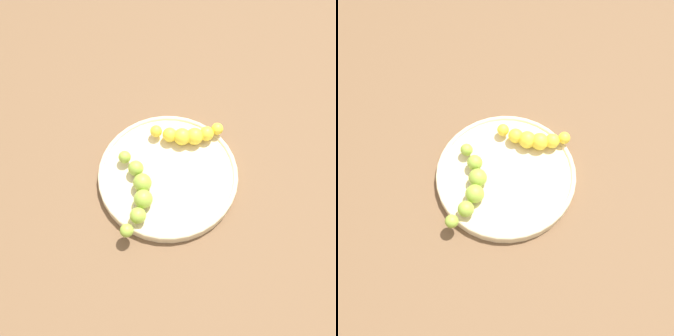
{
  "view_description": "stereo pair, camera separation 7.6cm",
  "coord_description": "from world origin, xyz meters",
  "views": [
    {
      "loc": [
        0.36,
        -0.1,
        0.7
      ],
      "look_at": [
        0.0,
        0.0,
        0.04
      ],
      "focal_mm": 42.04,
      "sensor_mm": 36.0,
      "label": 1
    },
    {
      "loc": [
        0.37,
        -0.02,
        0.7
      ],
      "look_at": [
        0.0,
        0.0,
        0.04
      ],
      "focal_mm": 42.04,
      "sensor_mm": 36.0,
      "label": 2
    }
  ],
  "objects": [
    {
      "name": "fruit_bowl",
      "position": [
        0.0,
        0.0,
        0.01
      ],
      "size": [
        0.28,
        0.28,
        0.02
      ],
      "color": "beige",
      "rests_on": "ground_plane"
    },
    {
      "name": "ground_plane",
      "position": [
        0.0,
        0.0,
        0.0
      ],
      "size": [
        2.4,
        2.4,
        0.0
      ],
      "primitive_type": "plane",
      "color": "brown"
    },
    {
      "name": "banana_yellow",
      "position": [
        -0.06,
        0.06,
        0.04
      ],
      "size": [
        0.06,
        0.14,
        0.04
      ],
      "rotation": [
        0.0,
        0.0,
        6.05
      ],
      "color": "yellow",
      "rests_on": "fruit_bowl"
    },
    {
      "name": "banana_green",
      "position": [
        0.03,
        -0.07,
        0.04
      ],
      "size": [
        0.18,
        0.08,
        0.04
      ],
      "rotation": [
        0.0,
        0.0,
        1.38
      ],
      "color": "#8CAD38",
      "rests_on": "fruit_bowl"
    }
  ]
}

